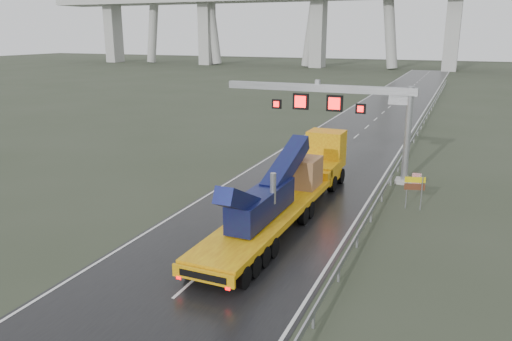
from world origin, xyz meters
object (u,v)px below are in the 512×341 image
at_px(sign_gantry, 344,105).
at_px(exit_sign_pair, 415,186).
at_px(striped_barrier, 416,181).
at_px(heavy_haul_truck, 294,183).

distance_m(sign_gantry, exit_sign_pair, 9.26).
bearing_deg(sign_gantry, striped_barrier, -8.67).
distance_m(heavy_haul_truck, striped_barrier, 10.44).
relative_size(exit_sign_pair, striped_barrier, 2.06).
relative_size(sign_gantry, exit_sign_pair, 6.83).
distance_m(exit_sign_pair, striped_barrier, 4.93).
height_order(heavy_haul_truck, exit_sign_pair, heavy_haul_truck).
relative_size(sign_gantry, heavy_haul_truck, 0.75).
distance_m(sign_gantry, heavy_haul_truck, 9.63).
bearing_deg(exit_sign_pair, sign_gantry, 122.16).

